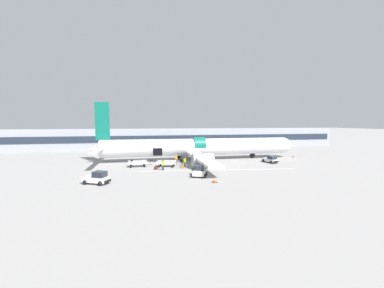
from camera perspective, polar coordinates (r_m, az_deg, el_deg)
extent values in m
plane|color=gray|center=(40.60, 4.50, -5.49)|extent=(500.00, 500.00, 0.00)
cube|color=silver|center=(37.99, 6.69, -6.25)|extent=(24.93, 3.19, 0.01)
cube|color=#9EA3AD|center=(72.04, -2.68, 1.42)|extent=(97.67, 8.75, 5.45)
cube|color=#232D3D|center=(67.65, -2.11, 1.40)|extent=(95.72, 0.16, 1.75)
cylinder|color=silver|center=(47.48, 1.64, -0.72)|extent=(37.87, 3.38, 3.38)
sphere|color=silver|center=(54.96, 21.24, -0.26)|extent=(3.21, 3.21, 3.21)
cone|color=silver|center=(46.95, -21.48, -1.15)|extent=(3.89, 3.11, 3.11)
cylinder|color=#0F6B56|center=(47.42, 1.65, -0.36)|extent=(2.27, 3.39, 3.39)
cube|color=#0F6B56|center=(46.59, -20.92, 5.21)|extent=(2.54, 0.28, 6.98)
cube|color=silver|center=(42.35, -21.78, -1.37)|extent=(0.97, 9.13, 0.20)
cube|color=silver|center=(51.31, -19.98, -0.20)|extent=(0.97, 9.13, 0.20)
cube|color=silver|center=(38.89, 2.38, -3.44)|extent=(2.31, 16.31, 0.40)
cube|color=silver|center=(55.73, -1.91, -0.79)|extent=(2.31, 16.31, 0.40)
cylinder|color=gray|center=(39.13, 2.62, -4.06)|extent=(3.45, 2.40, 2.40)
cylinder|color=gray|center=(55.69, -1.68, -1.26)|extent=(3.45, 2.40, 2.40)
cube|color=black|center=(44.72, -8.32, -1.91)|extent=(1.70, 0.12, 1.40)
cylinder|color=#56565B|center=(51.59, 14.45, -2.02)|extent=(0.22, 0.22, 1.19)
sphere|color=black|center=(51.67, 14.43, -2.67)|extent=(1.15, 1.15, 1.15)
cylinder|color=#56565B|center=(44.60, -2.41, -2.98)|extent=(0.22, 0.22, 1.19)
sphere|color=black|center=(44.69, -2.40, -3.74)|extent=(1.15, 1.15, 1.15)
cylinder|color=#56565B|center=(49.28, -3.29, -2.19)|extent=(0.22, 0.22, 1.19)
sphere|color=black|center=(49.37, -3.29, -2.88)|extent=(1.15, 1.15, 1.15)
cube|color=white|center=(31.65, -22.26, -7.94)|extent=(3.46, 2.65, 0.64)
cube|color=#232833|center=(31.18, -21.48, -6.83)|extent=(1.80, 1.69, 0.72)
cube|color=black|center=(30.74, -19.79, -8.49)|extent=(0.66, 1.18, 0.32)
sphere|color=black|center=(30.57, -21.36, -8.90)|extent=(0.56, 0.56, 0.56)
sphere|color=black|center=(31.61, -19.93, -8.39)|extent=(0.56, 0.56, 0.56)
sphere|color=black|center=(31.86, -24.53, -8.45)|extent=(0.56, 0.56, 0.56)
sphere|color=black|center=(32.86, -23.05, -7.98)|extent=(0.56, 0.56, 0.56)
cube|color=silver|center=(46.79, 18.34, -3.70)|extent=(2.12, 3.21, 0.50)
cube|color=#232833|center=(46.35, 18.82, -3.11)|extent=(1.49, 1.59, 0.60)
cube|color=black|center=(45.76, 19.70, -4.07)|extent=(1.24, 0.45, 0.25)
sphere|color=black|center=(45.66, 18.64, -4.19)|extent=(0.56, 0.56, 0.56)
sphere|color=black|center=(46.60, 19.79, -4.04)|extent=(0.56, 0.56, 0.56)
sphere|color=black|center=(47.06, 16.90, -3.87)|extent=(0.56, 0.56, 0.56)
sphere|color=black|center=(47.98, 18.04, -3.73)|extent=(0.56, 0.56, 0.56)
cube|color=silver|center=(33.29, 1.78, -6.96)|extent=(2.45, 2.97, 0.56)
cube|color=#232833|center=(33.60, 1.90, -5.79)|extent=(1.69, 1.58, 0.65)
cube|color=black|center=(34.60, 2.13, -6.69)|extent=(1.37, 0.66, 0.28)
sphere|color=black|center=(34.08, 3.28, -7.10)|extent=(0.56, 0.56, 0.56)
sphere|color=black|center=(34.30, 0.75, -7.00)|extent=(0.56, 0.56, 0.56)
sphere|color=black|center=(32.40, 2.87, -7.75)|extent=(0.56, 0.56, 0.56)
sphere|color=black|center=(32.63, 0.21, -7.64)|extent=(0.56, 0.56, 0.56)
cube|color=silver|center=(40.60, -6.23, -4.71)|extent=(3.58, 2.26, 0.05)
cube|color=silver|center=(40.36, -3.94, -4.39)|extent=(0.42, 1.50, 0.46)
cube|color=silver|center=(39.84, -6.38, -4.53)|extent=(3.17, 0.82, 0.46)
cube|color=silver|center=(41.27, -6.09, -4.19)|extent=(3.17, 0.82, 0.46)
cube|color=#333338|center=(40.40, -3.25, -5.08)|extent=(0.89, 0.29, 0.06)
sphere|color=black|center=(39.77, -4.72, -5.43)|extent=(0.40, 0.40, 0.40)
sphere|color=black|center=(41.26, -4.47, -5.03)|extent=(0.40, 0.40, 0.40)
sphere|color=black|center=(40.10, -8.03, -5.37)|extent=(0.40, 0.40, 0.40)
sphere|color=black|center=(41.58, -7.66, -4.98)|extent=(0.40, 0.40, 0.40)
cube|color=#2D2D33|center=(40.84, -7.71, -4.40)|extent=(0.52, 0.32, 0.33)
cube|color=#1E2347|center=(40.25, -6.39, -4.51)|extent=(0.48, 0.22, 0.36)
cube|color=olive|center=(40.82, -7.26, -4.34)|extent=(0.36, 0.29, 0.41)
cube|color=#14472D|center=(40.52, -5.40, -4.43)|extent=(0.38, 0.31, 0.37)
cube|color=#B7BABF|center=(41.32, -13.04, -4.65)|extent=(3.24, 1.57, 0.05)
cube|color=#B7BABF|center=(41.35, -10.89, -4.22)|extent=(0.14, 1.40, 0.48)
cube|color=#B7BABF|center=(40.62, -13.01, -4.44)|extent=(3.10, 0.23, 0.48)
cube|color=#B7BABF|center=(41.94, -13.07, -4.13)|extent=(3.10, 0.23, 0.48)
cube|color=#333338|center=(41.47, -10.21, -4.89)|extent=(0.90, 0.13, 0.06)
sphere|color=black|center=(40.74, -11.43, -5.26)|extent=(0.40, 0.40, 0.40)
sphere|color=black|center=(42.11, -11.54, -4.92)|extent=(0.40, 0.40, 0.40)
sphere|color=black|center=(40.68, -14.56, -5.34)|extent=(0.40, 0.40, 0.40)
sphere|color=black|center=(42.06, -14.57, -4.99)|extent=(0.40, 0.40, 0.40)
cube|color=black|center=(41.37, -12.87, -4.36)|extent=(0.35, 0.23, 0.34)
cube|color=black|center=(41.40, -14.40, -4.22)|extent=(0.40, 0.34, 0.57)
cube|color=black|center=(41.51, -13.76, -4.35)|extent=(0.57, 0.27, 0.33)
cylinder|color=black|center=(43.58, -3.86, -4.21)|extent=(0.40, 0.40, 0.79)
cylinder|color=orange|center=(43.47, -3.87, -3.29)|extent=(0.51, 0.51, 0.63)
sphere|color=tan|center=(43.41, -3.87, -2.74)|extent=(0.22, 0.22, 0.22)
cylinder|color=orange|center=(43.34, -4.09, -3.41)|extent=(0.16, 0.16, 0.57)
cylinder|color=orange|center=(43.62, -3.64, -3.35)|extent=(0.16, 0.16, 0.57)
cylinder|color=#2D2D33|center=(37.75, -7.02, -5.72)|extent=(0.40, 0.40, 0.80)
cylinder|color=#B7E019|center=(37.63, -7.03, -4.65)|extent=(0.51, 0.51, 0.63)
sphere|color=brown|center=(37.55, -7.04, -4.02)|extent=(0.22, 0.22, 0.22)
cylinder|color=#B7E019|center=(37.44, -7.19, -4.81)|extent=(0.16, 0.16, 0.58)
cylinder|color=#B7E019|center=(37.83, -6.88, -4.70)|extent=(0.16, 0.16, 0.58)
cylinder|color=#2D2D33|center=(40.43, -1.77, -4.96)|extent=(0.40, 0.40, 0.78)
cylinder|color=#B7E019|center=(40.31, -1.77, -3.99)|extent=(0.52, 0.52, 0.61)
sphere|color=brown|center=(40.25, -1.77, -3.40)|extent=(0.22, 0.22, 0.22)
cylinder|color=#B7E019|center=(40.20, -1.52, -4.11)|extent=(0.16, 0.16, 0.56)
cylinder|color=#B7E019|center=(40.44, -2.03, -4.05)|extent=(0.16, 0.16, 0.56)
cube|color=#4C1E1E|center=(38.33, -8.75, -5.82)|extent=(0.59, 0.49, 0.47)
cube|color=black|center=(38.27, -8.75, -5.39)|extent=(0.32, 0.20, 0.12)
cube|color=olive|center=(39.08, -2.36, -5.35)|extent=(0.51, 0.23, 0.74)
cube|color=black|center=(39.00, -2.36, -4.73)|extent=(0.33, 0.04, 0.12)
cube|color=black|center=(55.88, 23.32, -2.93)|extent=(0.45, 0.45, 0.03)
cone|color=orange|center=(55.83, 23.33, -2.55)|extent=(0.33, 0.33, 0.78)
cylinder|color=white|center=(55.83, 23.33, -2.51)|extent=(0.19, 0.19, 0.09)
cube|color=black|center=(30.29, 5.48, -9.21)|extent=(0.63, 0.63, 0.03)
cone|color=orange|center=(30.21, 5.48, -8.60)|extent=(0.47, 0.47, 0.69)
cylinder|color=white|center=(30.20, 5.48, -8.53)|extent=(0.27, 0.27, 0.08)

